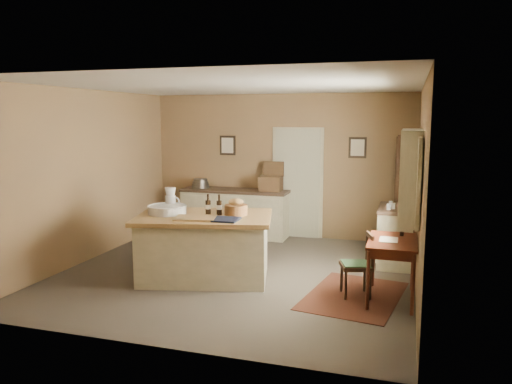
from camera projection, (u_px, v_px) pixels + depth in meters
ground at (237, 273)px, 7.33m from camera, size 5.00×5.00×0.00m
wall_back at (280, 166)px, 9.49m from camera, size 5.00×0.10×2.70m
wall_front at (150, 213)px, 4.76m from camera, size 5.00×0.10×2.70m
wall_left at (87, 176)px, 7.85m from camera, size 0.10×5.00×2.70m
wall_right at (420, 189)px, 6.40m from camera, size 0.10×5.00×2.70m
ceiling at (236, 85)px, 6.93m from camera, size 5.00×5.00×0.00m
door at (297, 182)px, 9.40m from camera, size 0.97×0.06×2.11m
framed_prints at (290, 146)px, 9.36m from camera, size 2.82×0.02×0.38m
window at (415, 175)px, 6.20m from camera, size 0.25×1.99×1.12m
work_island at (204, 245)px, 7.01m from camera, size 2.09×1.61×1.20m
sideboard at (235, 211)px, 9.57m from camera, size 2.07×0.59×1.18m
rug at (354, 296)px, 6.37m from camera, size 1.34×1.75×0.01m
writing_desk at (393, 247)px, 6.14m from camera, size 0.59×0.96×0.82m
desk_chair at (356, 266)px, 6.31m from camera, size 0.47×0.47×0.80m
right_cabinet at (396, 235)px, 7.70m from camera, size 0.54×0.96×0.99m
shelving_unit at (408, 194)px, 8.39m from camera, size 0.33×0.88×1.96m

